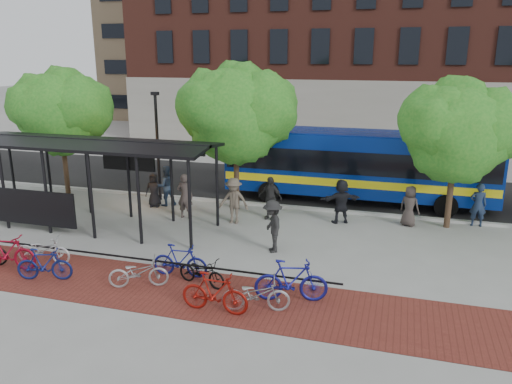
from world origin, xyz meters
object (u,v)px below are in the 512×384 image
(bus_shelter, at_px, (84,153))
(tree_b, at_px, (238,110))
(bike_1, at_px, (7,252))
(pedestrian_2, at_px, (166,186))
(pedestrian_6, at_px, (410,206))
(bike_10, at_px, (256,294))
(bike_11, at_px, (291,281))
(bus, at_px, (358,162))
(pedestrian_1, at_px, (185,196))
(tree_c, at_px, (459,128))
(bike_3, at_px, (44,264))
(pedestrian_0, at_px, (154,190))
(bike_6, at_px, (139,272))
(pedestrian_3, at_px, (234,201))
(bike_9, at_px, (215,293))
(bike_8, at_px, (202,272))
(pedestrian_5, at_px, (341,201))
(bike_7, at_px, (180,261))
(tree_a, at_px, (62,109))
(bike_2, at_px, (43,250))
(pedestrian_4, at_px, (270,198))
(pedestrian_7, at_px, (478,205))
(pedestrian_9, at_px, (273,226))
(lamp_post_left, at_px, (158,143))

(bus_shelter, xyz_separation_m, tree_b, (5.23, 3.83, 1.46))
(bus_shelter, relative_size, bike_1, 5.30)
(bike_1, bearing_deg, bus_shelter, -6.68)
(pedestrian_2, xyz_separation_m, pedestrian_6, (10.77, 0.23, -0.10))
(bike_10, distance_m, bike_11, 1.15)
(bus, bearing_deg, pedestrian_1, -145.48)
(tree_c, xyz_separation_m, bike_3, (-12.42, -8.82, -3.53))
(bike_3, bearing_deg, bus_shelter, 4.30)
(bike_10, xyz_separation_m, pedestrian_0, (-7.23, 7.98, 0.30))
(pedestrian_6, bearing_deg, pedestrian_1, 35.19)
(bike_6, bearing_deg, bike_3, 74.67)
(pedestrian_0, relative_size, pedestrian_3, 0.82)
(pedestrian_0, xyz_separation_m, pedestrian_6, (11.23, 0.54, 0.05))
(bus_shelter, height_order, bike_9, bus_shelter)
(pedestrian_1, bearing_deg, bike_11, 135.61)
(bike_6, height_order, bike_10, bike_10)
(bike_8, bearing_deg, pedestrian_5, -10.36)
(bike_3, xyz_separation_m, bike_7, (3.92, 1.43, 0.01))
(tree_a, xyz_separation_m, pedestrian_3, (9.44, -2.02, -3.28))
(bus_shelter, height_order, tree_a, tree_a)
(pedestrian_2, distance_m, pedestrian_3, 4.09)
(bus_shelter, bearing_deg, tree_b, 36.21)
(bike_7, xyz_separation_m, bike_9, (1.86, -1.81, 0.04))
(tree_a, bearing_deg, bus, 10.78)
(tree_c, xyz_separation_m, pedestrian_3, (-8.55, -2.02, -3.09))
(bus, height_order, pedestrian_0, bus)
(tree_c, relative_size, bike_11, 2.84)
(bike_7, height_order, pedestrian_2, pedestrian_2)
(tree_c, relative_size, pedestrian_3, 3.08)
(tree_c, relative_size, pedestrian_2, 3.17)
(tree_c, relative_size, bike_2, 3.17)
(bike_11, bearing_deg, pedestrian_1, 31.18)
(pedestrian_4, bearing_deg, pedestrian_1, -155.70)
(pedestrian_0, bearing_deg, pedestrian_3, -29.29)
(tree_c, height_order, pedestrian_7, tree_c)
(tree_b, distance_m, bike_8, 8.86)
(tree_b, distance_m, bike_1, 10.64)
(bike_2, height_order, pedestrian_5, pedestrian_5)
(pedestrian_7, bearing_deg, bike_2, 27.32)
(bike_9, bearing_deg, bus, -11.12)
(tree_c, bearing_deg, pedestrian_9, -143.84)
(bike_2, distance_m, pedestrian_7, 16.57)
(bike_6, xyz_separation_m, pedestrian_4, (2.13, 7.36, 0.45))
(bus, bearing_deg, tree_c, -33.53)
(pedestrian_0, relative_size, pedestrian_7, 0.88)
(pedestrian_3, distance_m, pedestrian_5, 4.44)
(bus_shelter, bearing_deg, bike_2, -77.08)
(lamp_post_left, relative_size, pedestrian_6, 3.06)
(bike_11, bearing_deg, pedestrian_0, 34.77)
(bike_9, distance_m, pedestrian_5, 8.80)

